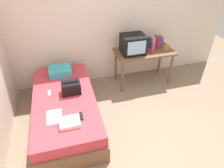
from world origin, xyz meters
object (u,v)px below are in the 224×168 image
object	(u,v)px
bed	(66,109)
remote_silver	(49,93)
desk	(144,55)
remote_dark	(81,116)
book_row	(156,42)
pillow	(60,71)
handbag	(71,88)
tv	(133,44)
picture_frame	(167,48)
magazine	(54,117)
folded_towel	(70,122)
water_bottle	(153,47)

from	to	relation	value
bed	remote_silver	distance (m)	0.37
desk	remote_dark	distance (m)	1.93
book_row	pillow	size ratio (longest dim) A/B	0.64
handbag	remote_dark	xyz separation A→B (m)	(0.07, -0.59, -0.09)
tv	handbag	distance (m)	1.46
book_row	picture_frame	xyz separation A→B (m)	(0.13, -0.24, -0.04)
tv	magazine	size ratio (longest dim) A/B	1.52
remote_dark	folded_towel	xyz separation A→B (m)	(-0.17, -0.10, 0.02)
handbag	remote_silver	distance (m)	0.37
bed	desk	xyz separation A→B (m)	(1.67, 0.74, 0.40)
water_bottle	remote_silver	bearing A→B (deg)	-166.52
magazine	folded_towel	xyz separation A→B (m)	(0.20, -0.19, 0.03)
pillow	handbag	world-z (taller)	handbag
pillow	folded_towel	bearing A→B (deg)	-88.21
desk	book_row	world-z (taller)	book_row
tv	remote_silver	world-z (taller)	tv
desk	folded_towel	world-z (taller)	desk
pillow	folded_towel	xyz separation A→B (m)	(0.04, -1.31, -0.03)
magazine	remote_silver	size ratio (longest dim) A/B	2.01
desk	magazine	world-z (taller)	desk
water_bottle	book_row	distance (m)	0.27
picture_frame	remote_dark	bearing A→B (deg)	-149.16
book_row	tv	bearing A→B (deg)	-166.12
bed	folded_towel	size ratio (longest dim) A/B	7.14
remote_silver	picture_frame	bearing A→B (deg)	11.34
desk	remote_dark	bearing A→B (deg)	-139.51
tv	book_row	xyz separation A→B (m)	(0.54, 0.13, -0.07)
desk	bed	bearing A→B (deg)	-156.14
water_bottle	picture_frame	xyz separation A→B (m)	(0.29, -0.02, -0.05)
desk	handbag	distance (m)	1.67
remote_silver	pillow	bearing A→B (deg)	68.63
remote_silver	handbag	bearing A→B (deg)	-10.70
pillow	magazine	xyz separation A→B (m)	(-0.16, -1.12, -0.06)
water_bottle	folded_towel	size ratio (longest dim) A/B	0.82
book_row	magazine	xyz separation A→B (m)	(-2.11, -1.26, -0.34)
pillow	bed	bearing A→B (deg)	-89.92
water_bottle	remote_dark	bearing A→B (deg)	-144.21
desk	handbag	size ratio (longest dim) A/B	3.87
desk	water_bottle	world-z (taller)	water_bottle
bed	picture_frame	distance (m)	2.24
water_bottle	folded_towel	distance (m)	2.17
desk	remote_dark	size ratio (longest dim) A/B	7.44
pillow	handbag	bearing A→B (deg)	-77.38
book_row	handbag	xyz separation A→B (m)	(-1.81, -0.77, -0.25)
book_row	handbag	world-z (taller)	book_row
book_row	picture_frame	size ratio (longest dim) A/B	1.87
magazine	water_bottle	bearing A→B (deg)	28.17
folded_towel	water_bottle	bearing A→B (deg)	35.19
bed	remote_silver	xyz separation A→B (m)	(-0.22, 0.15, 0.26)
bed	pillow	xyz separation A→B (m)	(-0.00, 0.70, 0.32)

